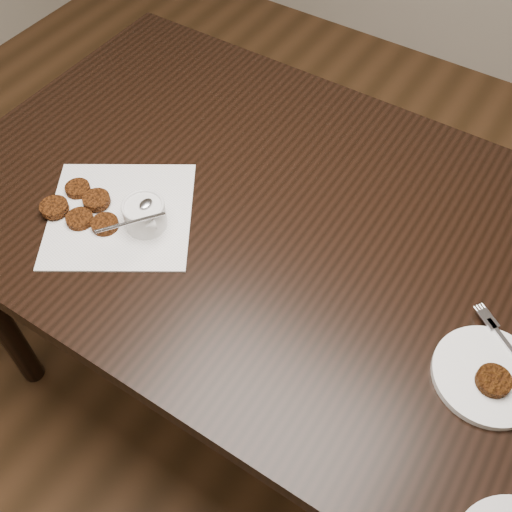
{
  "coord_description": "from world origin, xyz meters",
  "views": [
    {
      "loc": [
        0.4,
        -0.5,
        1.64
      ],
      "look_at": [
        0.05,
        0.04,
        0.8
      ],
      "focal_mm": 41.75,
      "sensor_mm": 36.0,
      "label": 1
    }
  ],
  "objects_px": {
    "napkin": "(120,214)",
    "sauce_ramekin": "(142,204)",
    "plate_with_patty": "(489,374)",
    "table": "(272,315)"
  },
  "relations": [
    {
      "from": "table",
      "to": "sauce_ramekin",
      "type": "height_order",
      "value": "sauce_ramekin"
    },
    {
      "from": "table",
      "to": "napkin",
      "type": "xyz_separation_m",
      "value": [
        -0.26,
        -0.17,
        0.38
      ]
    },
    {
      "from": "sauce_ramekin",
      "to": "table",
      "type": "bearing_deg",
      "value": 38.68
    },
    {
      "from": "napkin",
      "to": "sauce_ramekin",
      "type": "distance_m",
      "value": 0.09
    },
    {
      "from": "napkin",
      "to": "sauce_ramekin",
      "type": "xyz_separation_m",
      "value": [
        0.06,
        0.01,
        0.06
      ]
    },
    {
      "from": "table",
      "to": "sauce_ramekin",
      "type": "relative_size",
      "value": 11.9
    },
    {
      "from": "napkin",
      "to": "plate_with_patty",
      "type": "relative_size",
      "value": 1.55
    },
    {
      "from": "plate_with_patty",
      "to": "table",
      "type": "bearing_deg",
      "value": 166.54
    },
    {
      "from": "sauce_ramekin",
      "to": "napkin",
      "type": "bearing_deg",
      "value": -173.05
    },
    {
      "from": "sauce_ramekin",
      "to": "plate_with_patty",
      "type": "height_order",
      "value": "sauce_ramekin"
    }
  ]
}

